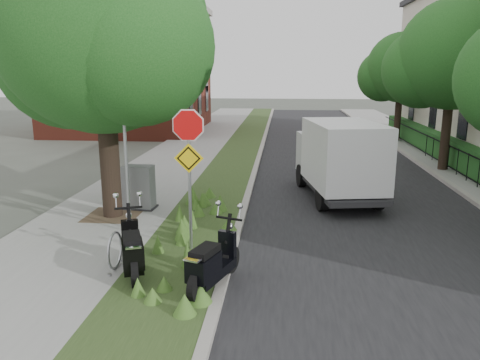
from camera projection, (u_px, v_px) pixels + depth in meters
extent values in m
plane|color=#4C5147|center=(252.00, 266.00, 9.75)|extent=(120.00, 120.00, 0.00)
cube|color=gray|center=(168.00, 166.00, 19.81)|extent=(3.50, 60.00, 0.12)
cube|color=#2E421C|center=(232.00, 167.00, 19.57)|extent=(2.00, 60.00, 0.12)
cube|color=#9E9991|center=(256.00, 167.00, 19.48)|extent=(0.20, 60.00, 0.13)
cube|color=black|center=(341.00, 170.00, 19.18)|extent=(7.00, 60.00, 0.01)
cube|color=#9E9991|center=(429.00, 170.00, 18.85)|extent=(0.20, 60.00, 0.13)
cube|color=gray|center=(473.00, 171.00, 18.70)|extent=(3.20, 60.00, 0.12)
cylinder|color=black|center=(108.00, 134.00, 12.28)|extent=(0.52, 0.52, 4.48)
sphere|color=#1B4C19|center=(101.00, 26.00, 11.66)|extent=(5.40, 5.40, 5.40)
sphere|color=#1B4C19|center=(71.00, 55.00, 12.71)|extent=(4.05, 4.05, 4.05)
sphere|color=#1B4C19|center=(136.00, 46.00, 11.04)|extent=(3.78, 3.78, 3.78)
cube|color=#473828|center=(113.00, 215.00, 12.79)|extent=(1.40, 1.40, 0.01)
cylinder|color=#A5A8AD|center=(126.00, 150.00, 11.30)|extent=(0.08, 0.08, 4.00)
torus|color=#A5A8AD|center=(115.00, 250.00, 9.30)|extent=(0.05, 0.77, 0.77)
cube|color=#A5A8AD|center=(110.00, 275.00, 9.03)|extent=(0.06, 0.06, 0.04)
cube|color=#A5A8AD|center=(122.00, 260.00, 9.73)|extent=(0.06, 0.06, 0.04)
cylinder|color=#A5A8AD|center=(190.00, 183.00, 10.09)|extent=(0.07, 0.07, 3.00)
cylinder|color=red|center=(188.00, 125.00, 9.77)|extent=(0.86, 0.03, 0.86)
cylinder|color=white|center=(188.00, 125.00, 9.79)|extent=(0.94, 0.02, 0.94)
cube|color=yellow|center=(189.00, 158.00, 9.93)|extent=(0.64, 0.03, 0.64)
cube|color=black|center=(450.00, 146.00, 18.56)|extent=(0.04, 24.00, 0.04)
cube|color=black|center=(448.00, 166.00, 18.74)|extent=(0.04, 24.00, 0.04)
cylinder|color=black|center=(448.00, 157.00, 18.66)|extent=(0.03, 0.03, 1.00)
cube|color=#1B4A1A|center=(467.00, 156.00, 18.59)|extent=(1.00, 24.00, 1.10)
cube|color=#2D2D33|center=(479.00, 62.00, 17.76)|extent=(0.25, 26.00, 0.60)
cube|color=maroon|center=(132.00, 70.00, 31.01)|extent=(9.00, 10.00, 8.00)
cube|color=#9E9991|center=(128.00, 5.00, 30.08)|extent=(9.40, 10.40, 0.40)
cylinder|color=black|center=(447.00, 119.00, 18.33)|extent=(0.36, 0.36, 4.03)
sphere|color=#1B4C19|center=(454.00, 54.00, 17.78)|extent=(4.20, 4.20, 4.20)
sphere|color=#1B4C19|center=(422.00, 69.00, 18.59)|extent=(3.15, 3.15, 3.15)
cylinder|color=black|center=(398.00, 108.00, 26.13)|extent=(0.36, 0.36, 3.64)
sphere|color=#1B4C19|center=(402.00, 67.00, 25.63)|extent=(3.80, 3.80, 3.80)
sphere|color=#1B4C19|center=(383.00, 76.00, 26.37)|extent=(2.85, 2.85, 2.85)
sphere|color=#1B4C19|center=(418.00, 75.00, 25.19)|extent=(2.66, 2.66, 2.66)
cylinder|color=black|center=(131.00, 247.00, 9.75)|extent=(0.32, 0.56, 0.55)
cylinder|color=black|center=(134.00, 273.00, 8.52)|extent=(0.32, 0.56, 0.55)
cube|color=black|center=(132.00, 259.00, 9.08)|extent=(0.78, 1.27, 0.19)
cube|color=black|center=(133.00, 254.00, 8.67)|extent=(0.61, 0.78, 0.43)
cube|color=black|center=(132.00, 239.00, 8.66)|extent=(0.53, 0.71, 0.13)
cylinder|color=black|center=(231.00, 259.00, 9.13)|extent=(0.30, 0.55, 0.54)
cylinder|color=black|center=(197.00, 286.00, 7.99)|extent=(0.30, 0.55, 0.54)
cube|color=black|center=(214.00, 272.00, 8.51)|extent=(0.74, 1.25, 0.19)
cube|color=black|center=(204.00, 267.00, 8.13)|extent=(0.58, 0.77, 0.42)
cube|color=black|center=(205.00, 251.00, 8.11)|extent=(0.51, 0.70, 0.13)
cube|color=#262628|center=(338.00, 185.00, 14.84)|extent=(2.48, 4.82, 0.16)
cube|color=#B7BABC|center=(324.00, 153.00, 16.39)|extent=(1.95, 1.49, 1.39)
cube|color=white|center=(344.00, 154.00, 14.13)|extent=(2.43, 3.57, 1.91)
cube|color=#262628|center=(140.00, 207.00, 13.48)|extent=(0.97, 0.68, 0.04)
cube|color=slate|center=(139.00, 187.00, 13.34)|extent=(0.86, 0.57, 1.24)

